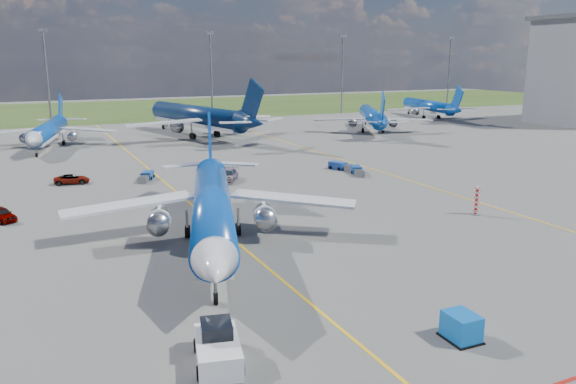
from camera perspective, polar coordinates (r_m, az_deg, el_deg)
name	(u,v)px	position (r m, az deg, el deg)	size (l,w,h in m)	color
ground	(284,282)	(41.87, -0.37, -9.13)	(400.00, 400.00, 0.00)	#595956
grass_strip	(79,111)	(186.45, -20.43, 7.70)	(400.00, 80.00, 0.01)	#2D4719
taxiway_lines	(186,199)	(66.83, -10.32, -0.67)	(60.25, 160.00, 0.02)	yellow
floodlight_masts	(134,72)	(147.45, -15.39, 11.64)	(202.20, 0.50, 22.70)	slate
warning_post	(477,201)	(62.09, 18.60, -0.83)	(0.50, 0.50, 3.00)	red
bg_jet_nnw	(50,147)	(113.00, -23.03, 4.22)	(25.54, 33.52, 8.78)	#0B44A5
bg_jet_n	(197,136)	(120.05, -9.19, 5.61)	(35.46, 46.54, 12.19)	#081E45
bg_jet_ne	(372,131)	(128.41, 8.48, 6.14)	(27.52, 36.12, 9.46)	#0B44A5
bg_jet_ene	(427,118)	(159.62, 13.95, 7.30)	(26.73, 35.08, 9.19)	#0B44A5
main_airliner	(214,244)	(50.40, -7.57, -5.26)	(28.75, 37.73, 9.88)	#0B44A5
pushback_tug	(218,347)	(31.70, -7.17, -15.39)	(3.25, 6.29, 2.09)	silver
uld_container	(461,327)	(35.16, 17.19, -12.95)	(1.61, 2.01, 1.61)	#0C5AB3
service_car_a	(1,214)	(63.65, -27.12, -2.02)	(1.67, 4.16, 1.42)	#999999
service_car_b	(72,179)	(78.70, -21.11, 1.23)	(2.05, 4.44, 1.23)	#999999
service_car_c	(228,175)	(75.58, -6.11, 1.70)	(2.12, 5.21, 1.51)	#999999
baggage_tug_w	(357,171)	(80.21, 7.02, 2.16)	(2.78, 4.76, 1.04)	navy
baggage_tug_c	(146,177)	(78.03, -14.22, 1.52)	(2.99, 4.62, 1.02)	navy
baggage_tug_e	(343,167)	(82.90, 5.57, 2.58)	(2.98, 4.99, 1.09)	#1A419C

